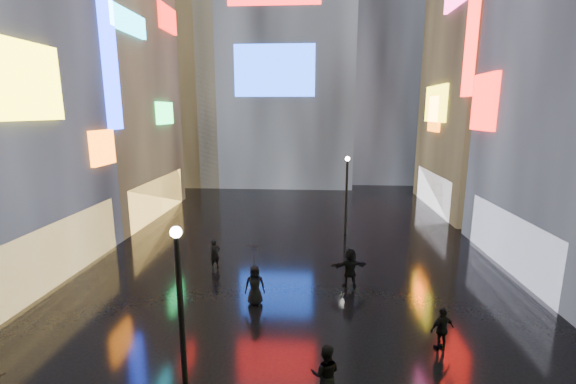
{
  "coord_description": "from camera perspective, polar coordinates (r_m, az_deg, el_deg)",
  "views": [
    {
      "loc": [
        0.97,
        -2.53,
        8.06
      ],
      "look_at": [
        0.0,
        12.0,
        5.0
      ],
      "focal_mm": 24.0,
      "sensor_mm": 36.0,
      "label": 1
    }
  ],
  "objects": [
    {
      "name": "umbrella_2",
      "position": [
        16.22,
        -5.02,
        -9.29
      ],
      "size": [
        1.47,
        1.48,
        0.97
      ],
      "primitive_type": "imported",
      "rotation": [
        0.0,
        0.0,
        0.6
      ],
      "color": "black",
      "rests_on": "pedestrian_4"
    },
    {
      "name": "pedestrian_6",
      "position": [
        20.66,
        -10.76,
        -9.03
      ],
      "size": [
        0.66,
        0.65,
        1.53
      ],
      "primitive_type": "imported",
      "rotation": [
        0.0,
        0.0,
        0.75
      ],
      "color": "black",
      "rests_on": "ground"
    },
    {
      "name": "building_right_far",
      "position": [
        36.3,
        30.1,
        19.74
      ],
      "size": [
        10.28,
        12.0,
        28.0
      ],
      "color": "black",
      "rests_on": "ground"
    },
    {
      "name": "ground",
      "position": [
        23.95,
        1.29,
        -7.8
      ],
      "size": [
        140.0,
        140.0,
        0.0
      ],
      "primitive_type": "plane",
      "color": "black",
      "rests_on": "ground"
    },
    {
      "name": "pedestrian_5",
      "position": [
        18.47,
        9.17,
        -11.02
      ],
      "size": [
        1.79,
        0.9,
        1.85
      ],
      "primitive_type": "imported",
      "rotation": [
        0.0,
        0.0,
        3.36
      ],
      "color": "black",
      "rests_on": "ground"
    },
    {
      "name": "lamp_near",
      "position": [
        11.03,
        -15.62,
        -16.23
      ],
      "size": [
        0.3,
        0.3,
        5.2
      ],
      "color": "black",
      "rests_on": "ground"
    },
    {
      "name": "tower_flank_right",
      "position": [
        49.99,
        14.02,
        21.84
      ],
      "size": [
        12.0,
        12.0,
        34.0
      ],
      "primitive_type": "cube",
      "color": "black",
      "rests_on": "ground"
    },
    {
      "name": "lamp_far",
      "position": [
        25.56,
        8.66,
        0.19
      ],
      "size": [
        0.3,
        0.3,
        5.2
      ],
      "color": "black",
      "rests_on": "ground"
    },
    {
      "name": "building_left_far",
      "position": [
        33.31,
        -27.9,
        15.58
      ],
      "size": [
        10.28,
        12.0,
        22.0
      ],
      "color": "black",
      "rests_on": "ground"
    },
    {
      "name": "pedestrian_3",
      "position": [
        14.94,
        21.86,
        -18.31
      ],
      "size": [
        0.97,
        0.65,
        1.52
      ],
      "primitive_type": "imported",
      "rotation": [
        0.0,
        0.0,
        3.49
      ],
      "color": "black",
      "rests_on": "ground"
    },
    {
      "name": "pedestrian_4",
      "position": [
        16.75,
        -4.94,
        -13.6
      ],
      "size": [
        0.91,
        0.66,
        1.74
      ],
      "primitive_type": "imported",
      "rotation": [
        0.0,
        0.0,
        0.13
      ],
      "color": "black",
      "rests_on": "ground"
    },
    {
      "name": "tower_flank_left",
      "position": [
        47.24,
        -15.41,
        17.47
      ],
      "size": [
        10.0,
        10.0,
        26.0
      ],
      "primitive_type": "cube",
      "color": "black",
      "rests_on": "ground"
    },
    {
      "name": "pedestrian_1",
      "position": [
        11.92,
        5.56,
        -25.27
      ],
      "size": [
        0.88,
        0.7,
        1.74
      ],
      "primitive_type": "imported",
      "rotation": [
        0.0,
        0.0,
        3.09
      ],
      "color": "black",
      "rests_on": "ground"
    }
  ]
}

